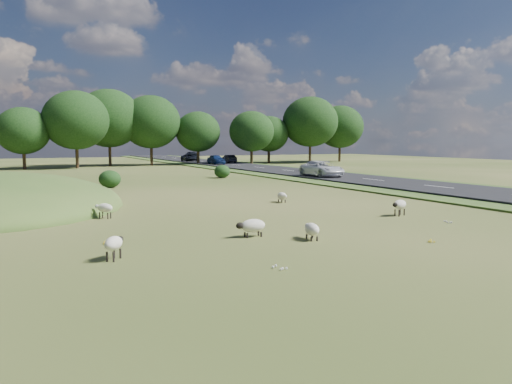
% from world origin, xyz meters
% --- Properties ---
extents(ground, '(160.00, 160.00, 0.00)m').
position_xyz_m(ground, '(0.00, 20.00, 0.00)').
color(ground, '#2F4816').
rests_on(ground, ground).
extents(road, '(8.00, 150.00, 0.25)m').
position_xyz_m(road, '(20.00, 30.00, 0.12)').
color(road, black).
rests_on(road, ground).
extents(treeline, '(96.28, 14.66, 11.70)m').
position_xyz_m(treeline, '(-1.06, 55.44, 6.57)').
color(treeline, black).
rests_on(treeline, ground).
extents(shrubs, '(25.33, 9.74, 1.46)m').
position_xyz_m(shrubs, '(-1.64, 25.08, 0.68)').
color(shrubs, black).
rests_on(shrubs, ground).
extents(sheep_0, '(0.90, 1.07, 0.78)m').
position_xyz_m(sheep_0, '(-7.32, -4.63, 0.54)').
color(sheep_0, beige).
rests_on(sheep_0, ground).
extents(sheep_1, '(0.93, 1.00, 0.76)m').
position_xyz_m(sheep_1, '(-6.16, 4.46, 0.53)').
color(sheep_1, beige).
rests_on(sheep_1, ground).
extents(sheep_2, '(1.26, 0.59, 0.73)m').
position_xyz_m(sheep_2, '(-1.63, -3.10, 0.46)').
color(sheep_2, beige).
rests_on(sheep_2, ground).
extents(sheep_3, '(0.70, 1.19, 0.66)m').
position_xyz_m(sheep_3, '(0.23, -4.61, 0.42)').
color(sheep_3, beige).
rests_on(sheep_3, ground).
extents(sheep_4, '(0.57, 1.13, 0.64)m').
position_xyz_m(sheep_4, '(4.93, 6.29, 0.40)').
color(sheep_4, beige).
rests_on(sheep_4, ground).
extents(sheep_5, '(1.19, 0.80, 0.83)m').
position_xyz_m(sheep_5, '(7.66, -1.27, 0.58)').
color(sheep_5, beige).
rests_on(sheep_5, ground).
extents(car_0, '(1.36, 3.91, 1.29)m').
position_xyz_m(car_0, '(21.90, 55.19, 0.89)').
color(car_0, black).
rests_on(car_0, road).
extents(car_3, '(1.80, 4.44, 1.29)m').
position_xyz_m(car_3, '(21.90, 29.23, 0.89)').
color(car_3, silver).
rests_on(car_3, road).
extents(car_4, '(1.74, 4.32, 1.47)m').
position_xyz_m(car_4, '(18.10, 51.21, 0.99)').
color(car_4, navy).
rests_on(car_4, road).
extents(car_5, '(2.52, 5.47, 1.52)m').
position_xyz_m(car_5, '(18.10, 21.73, 1.01)').
color(car_5, white).
rests_on(car_5, road).
extents(car_6, '(2.01, 4.94, 1.43)m').
position_xyz_m(car_6, '(21.90, 74.71, 0.97)').
color(car_6, black).
rests_on(car_6, road).
extents(car_7, '(2.05, 4.45, 1.24)m').
position_xyz_m(car_7, '(18.10, 64.26, 0.87)').
color(car_7, black).
rests_on(car_7, road).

